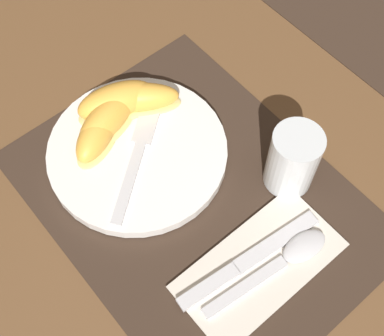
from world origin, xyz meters
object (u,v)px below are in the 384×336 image
(plate, at_px, (138,152))
(juice_glass, at_px, (292,162))
(citrus_wedge_3, at_px, (98,133))
(citrus_wedge_2, at_px, (108,119))
(knife, at_px, (246,262))
(citrus_wedge_0, at_px, (133,99))
(citrus_wedge_1, at_px, (119,101))
(spoon, at_px, (289,257))
(fork, at_px, (139,149))

(plate, bearing_deg, juice_glass, 39.86)
(citrus_wedge_3, bearing_deg, citrus_wedge_2, 111.29)
(knife, bearing_deg, citrus_wedge_0, 173.04)
(juice_glass, xyz_separation_m, citrus_wedge_2, (-0.21, -0.14, -0.01))
(knife, height_order, citrus_wedge_3, citrus_wedge_3)
(plate, distance_m, citrus_wedge_1, 0.08)
(juice_glass, height_order, spoon, juice_glass)
(plate, bearing_deg, citrus_wedge_0, 145.82)
(plate, distance_m, fork, 0.01)
(citrus_wedge_1, relative_size, citrus_wedge_2, 1.02)
(plate, relative_size, citrus_wedge_0, 1.83)
(fork, xyz_separation_m, citrus_wedge_1, (-0.07, 0.02, 0.02))
(citrus_wedge_1, distance_m, citrus_wedge_3, 0.06)
(spoon, xyz_separation_m, fork, (-0.23, -0.05, 0.01))
(spoon, bearing_deg, juice_glass, 135.49)
(knife, bearing_deg, citrus_wedge_1, 176.92)
(plate, relative_size, juice_glass, 2.52)
(plate, distance_m, knife, 0.21)
(citrus_wedge_3, bearing_deg, citrus_wedge_0, 102.07)
(spoon, relative_size, citrus_wedge_3, 1.65)
(knife, distance_m, fork, 0.20)
(spoon, height_order, citrus_wedge_0, citrus_wedge_0)
(juice_glass, bearing_deg, knife, -67.18)
(knife, height_order, spoon, spoon)
(plate, height_order, citrus_wedge_3, citrus_wedge_3)
(plate, bearing_deg, citrus_wedge_2, -171.95)
(spoon, height_order, citrus_wedge_1, citrus_wedge_1)
(juice_glass, xyz_separation_m, citrus_wedge_3, (-0.20, -0.16, -0.01))
(fork, bearing_deg, plate, -154.98)
(knife, xyz_separation_m, fork, (-0.20, -0.01, 0.01))
(citrus_wedge_1, bearing_deg, plate, -18.14)
(citrus_wedge_0, bearing_deg, knife, -6.96)
(spoon, xyz_separation_m, citrus_wedge_3, (-0.28, -0.08, 0.02))
(fork, height_order, citrus_wedge_2, citrus_wedge_2)
(juice_glass, bearing_deg, plate, -140.14)
(juice_glass, height_order, citrus_wedge_1, juice_glass)
(citrus_wedge_3, bearing_deg, plate, 34.91)
(juice_glass, height_order, fork, juice_glass)
(plate, xyz_separation_m, fork, (0.00, 0.00, 0.01))
(fork, bearing_deg, knife, 1.61)
(juice_glass, xyz_separation_m, knife, (0.05, -0.12, -0.04))
(fork, height_order, citrus_wedge_1, citrus_wedge_1)
(citrus_wedge_1, bearing_deg, citrus_wedge_0, 63.80)
(plate, xyz_separation_m, knife, (0.21, 0.01, -0.00))
(citrus_wedge_0, height_order, citrus_wedge_2, citrus_wedge_2)
(citrus_wedge_0, relative_size, citrus_wedge_1, 1.08)
(plate, xyz_separation_m, spoon, (0.24, 0.05, -0.00))
(citrus_wedge_2, bearing_deg, citrus_wedge_3, -68.71)
(citrus_wedge_3, bearing_deg, citrus_wedge_1, 114.35)
(citrus_wedge_1, bearing_deg, citrus_wedge_2, -63.37)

